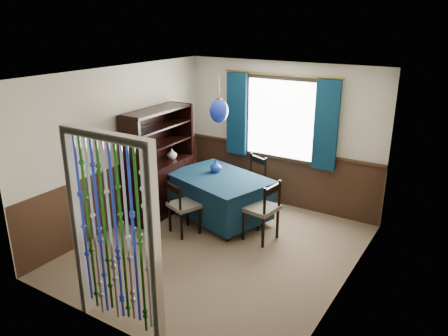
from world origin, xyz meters
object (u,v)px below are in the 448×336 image
Objects in this scene: dining_table at (219,195)px; vase_table at (216,167)px; chair_far at (251,181)px; chair_near at (183,206)px; sideboard at (160,178)px; bowl_shelf at (148,147)px; vase_sideboard at (172,153)px; chair_left at (182,178)px; pendant_lamp at (219,111)px; chair_right at (263,209)px.

vase_table reaches higher than dining_table.
chair_near is at bearing 95.33° from chair_far.
sideboard reaches higher than bowl_shelf.
chair_near is 4.41× the size of vase_sideboard.
vase_sideboard is (-0.04, -0.22, 0.51)m from chair_left.
chair_left reaches higher than chair_near.
dining_table is 1.02× the size of sideboard.
chair_far is 1.08× the size of pendant_lamp.
chair_left is (-0.92, 0.23, 0.04)m from dining_table.
chair_right reaches higher than dining_table.
vase_sideboard is at bearing 90.00° from bowl_shelf.
chair_right is (1.13, 0.46, 0.04)m from chair_near.
sideboard is 1.61m from pendant_lamp.
sideboard reaches higher than dining_table.
pendant_lamp reaches higher than sideboard.
pendant_lamp is 1.28m from vase_sideboard.
vase_table is at bearing 78.89° from chair_far.
vase_sideboard reaches higher than chair_near.
vase_table is (-0.36, -0.56, 0.36)m from chair_far.
dining_table is 9.81× the size of bowl_shelf.
chair_left is at bearing -177.87° from dining_table.
pendant_lamp is (0.22, 0.69, 1.37)m from chair_near.
pendant_lamp is 1.26m from bowl_shelf.
sideboard reaches higher than chair_right.
vase_table is (-0.17, 0.16, 0.41)m from dining_table.
dining_table is 0.94m from chair_right.
chair_near is at bearing -9.40° from bowl_shelf.
bowl_shelf is at bearing 107.86° from chair_right.
chair_left is at bearing 79.80° from vase_sideboard.
bowl_shelf is at bearing -137.45° from vase_table.
pendant_lamp is at bearing -44.04° from vase_table.
vase_sideboard is at bearing 90.07° from chair_right.
chair_near is 1.16m from chair_left.
pendant_lamp reaches higher than vase_sideboard.
vase_table is at bearing 152.07° from dining_table.
chair_near reaches higher than dining_table.
pendant_lamp is (-0.91, 0.23, 1.33)m from chair_right.
sideboard is at bearing -165.59° from pendant_lamp.
chair_near is 0.94m from vase_table.
vase_sideboard is (-0.96, 0.01, -0.84)m from pendant_lamp.
sideboard is (-1.93, -0.03, 0.12)m from chair_right.
bowl_shelf is (-0.96, -0.57, 0.81)m from dining_table.
bowl_shelf reaches higher than vase_table.
sideboard is at bearing 101.04° from bowl_shelf.
sideboard is (-0.10, -0.49, 0.14)m from chair_left.
sideboard reaches higher than vase_table.
pendant_lamp reaches higher than vase_table.
chair_far is 1.89m from bowl_shelf.
pendant_lamp is at bearing 12.60° from sideboard.
vase_sideboard reaches higher than chair_right.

